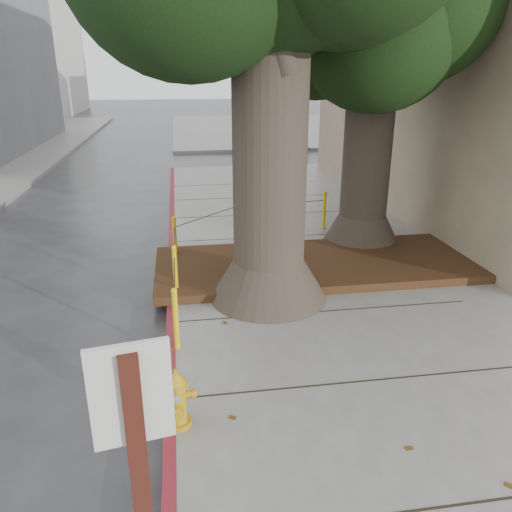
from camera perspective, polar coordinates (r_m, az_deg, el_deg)
The scene contains 11 objects.
ground at distance 6.71m, azimuth 8.26°, elevation -15.37°, with size 140.00×140.00×0.00m, color #28282B.
sidewalk_far at distance 36.21m, azimuth 3.67°, elevation 14.38°, with size 16.00×20.00×0.15m, color slate.
curb_red at distance 8.58m, azimuth -9.66°, elevation -6.37°, with size 0.14×26.00×0.16m, color maroon.
planter_bed at distance 10.14m, azimuth 6.91°, elevation -0.94°, with size 6.40×2.60×0.16m, color black.
building_side_white at distance 35.87m, azimuth 22.22°, elevation 20.04°, with size 10.00×10.00×9.00m, color silver.
building_side_grey at distance 44.15m, azimuth 25.58°, elevation 21.38°, with size 12.00×14.00×12.00m, color slate.
tree_far at distance 11.42m, azimuth 15.27°, elevation 25.44°, with size 4.50×3.80×7.17m.
bollard_ring at distance 10.12m, azimuth -3.40°, elevation 1.76°, with size 3.79×5.39×0.95m.
fire_hydrant at distance 5.80m, azimuth -9.01°, elevation -15.78°, with size 0.37×0.33×0.72m.
car_silver at distance 24.79m, azimuth 1.73°, elevation 12.90°, with size 1.50×3.72×1.27m, color #9FA0A4.
car_red at distance 27.82m, azimuth 22.15°, elevation 12.18°, with size 1.24×3.57×1.18m, color #99230D.
Camera 1 is at (-1.74, -5.17, 3.91)m, focal length 35.00 mm.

